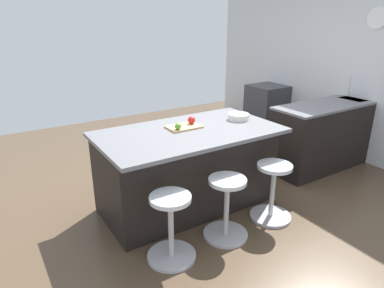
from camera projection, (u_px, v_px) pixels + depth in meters
ground_plane at (201, 192)px, 4.22m from camera, size 7.50×7.50×0.00m
interior_partition_left at (350, 62)px, 5.05m from camera, size 0.15×5.77×2.82m
sink_cabinet at (340, 131)px, 5.00m from camera, size 2.35×0.60×1.20m
oven_range at (266, 110)px, 6.22m from camera, size 0.60×0.61×0.89m
kitchen_island at (187, 168)px, 3.79m from camera, size 1.93×1.08×0.91m
stool_by_window at (272, 193)px, 3.59m from camera, size 0.44×0.44×0.62m
stool_middle at (226, 210)px, 3.28m from camera, size 0.44×0.44×0.62m
stool_near_camera at (171, 229)px, 2.97m from camera, size 0.44×0.44×0.62m
cutting_board at (184, 127)px, 3.68m from camera, size 0.36×0.24×0.02m
apple_green at (178, 126)px, 3.55m from camera, size 0.07×0.07×0.07m
apple_red at (191, 120)px, 3.74m from camera, size 0.08×0.08×0.08m
fruit_bowl at (239, 116)px, 3.96m from camera, size 0.24×0.24×0.07m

